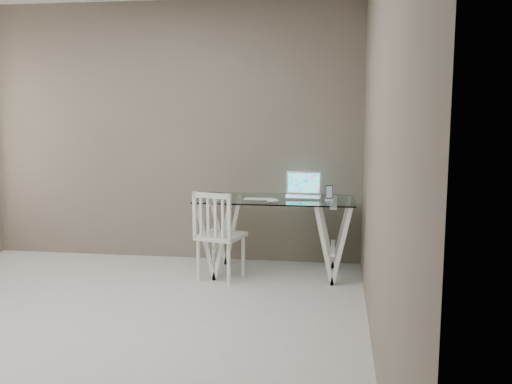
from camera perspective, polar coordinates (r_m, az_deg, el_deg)
room at (r=4.05m, az=-18.62°, el=9.56°), size 4.50×4.52×2.71m
desk at (r=5.53m, az=1.99°, el=-4.38°), size 1.50×0.70×0.75m
chair at (r=5.30m, az=-3.87°, el=-4.00°), size 0.48×0.48×0.85m
laptop at (r=5.57m, az=4.73°, el=0.09°), size 0.34×0.30×0.24m
keyboard at (r=5.38m, az=0.35°, el=-0.74°), size 0.31×0.13×0.01m
mouse at (r=5.22m, az=1.71°, el=-0.87°), size 0.12×0.07×0.04m
phone_dock at (r=5.39m, az=7.32°, el=-0.42°), size 0.08×0.08×0.14m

